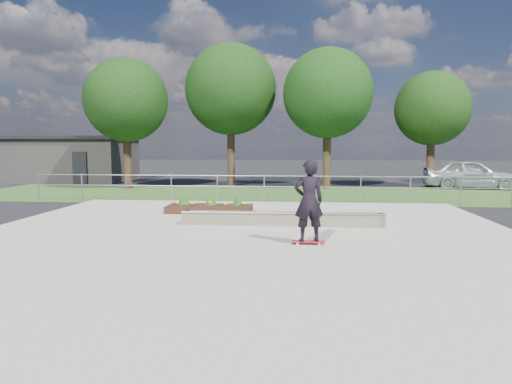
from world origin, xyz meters
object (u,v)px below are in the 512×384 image
skateboarder (309,201)px  planter_bed (210,207)px  grind_ledge (282,219)px  parked_car (470,174)px

skateboarder → planter_bed: bearing=124.1°
grind_ledge → parked_car: 16.26m
grind_ledge → planter_bed: bearing=136.9°
planter_bed → skateboarder: (3.39, -5.00, 0.88)m
grind_ledge → skateboarder: size_ratio=2.92×
planter_bed → parked_car: parked_car is taller
grind_ledge → planter_bed: size_ratio=2.00×
planter_bed → parked_car: (12.64, 10.33, 0.59)m
grind_ledge → skateboarder: 2.75m
skateboarder → parked_car: 17.91m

